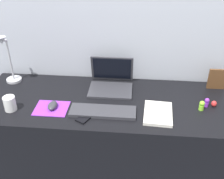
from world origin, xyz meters
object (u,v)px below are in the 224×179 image
(laptop, at_px, (111,80))
(keyboard, at_px, (103,111))
(toy_figurine_lime, at_px, (202,105))
(desk_lamp, at_px, (8,61))
(toy_figurine_purple, at_px, (207,102))
(notebook_pad, at_px, (158,113))
(coffee_mug, at_px, (10,103))
(toy_figurine_red, at_px, (214,103))
(mouse, at_px, (53,105))
(cell_phone, at_px, (86,117))
(picture_frame, at_px, (217,79))

(laptop, relative_size, keyboard, 0.73)
(laptop, bearing_deg, toy_figurine_lime, -21.04)
(desk_lamp, bearing_deg, toy_figurine_purple, -7.76)
(desk_lamp, height_order, toy_figurine_lime, desk_lamp)
(notebook_pad, relative_size, coffee_mug, 2.56)
(toy_figurine_red, bearing_deg, laptop, 165.44)
(notebook_pad, height_order, toy_figurine_red, toy_figurine_red)
(coffee_mug, bearing_deg, toy_figurine_red, 6.96)
(notebook_pad, distance_m, coffee_mug, 0.92)
(toy_figurine_purple, bearing_deg, desk_lamp, 172.24)
(mouse, bearing_deg, toy_figurine_purple, 6.38)
(cell_phone, distance_m, toy_figurine_red, 0.82)
(mouse, bearing_deg, notebook_pad, -0.78)
(desk_lamp, height_order, coffee_mug, desk_lamp)
(laptop, bearing_deg, desk_lamp, -179.97)
(cell_phone, relative_size, desk_lamp, 0.35)
(notebook_pad, xyz_separation_m, toy_figurine_red, (0.36, 0.13, 0.01))
(desk_lamp, bearing_deg, laptop, 0.03)
(toy_figurine_red, bearing_deg, toy_figurine_purple, -169.11)
(laptop, bearing_deg, cell_phone, -108.02)
(keyboard, distance_m, picture_frame, 0.84)
(keyboard, height_order, desk_lamp, desk_lamp)
(keyboard, height_order, mouse, mouse)
(desk_lamp, distance_m, notebook_pad, 1.10)
(coffee_mug, bearing_deg, notebook_pad, 1.80)
(desk_lamp, relative_size, picture_frame, 2.45)
(picture_frame, bearing_deg, desk_lamp, -178.13)
(cell_phone, height_order, toy_figurine_lime, toy_figurine_lime)
(toy_figurine_purple, bearing_deg, mouse, -173.62)
(mouse, distance_m, toy_figurine_purple, 0.98)
(laptop, distance_m, cell_phone, 0.39)
(laptop, xyz_separation_m, mouse, (-0.35, -0.29, -0.03))
(keyboard, height_order, toy_figurine_red, toy_figurine_red)
(cell_phone, bearing_deg, toy_figurine_lime, 40.43)
(toy_figurine_red, xyz_separation_m, toy_figurine_lime, (-0.09, -0.05, 0.01))
(mouse, xyz_separation_m, cell_phone, (0.23, -0.08, -0.02))
(keyboard, bearing_deg, laptop, 85.77)
(keyboard, distance_m, notebook_pad, 0.34)
(laptop, height_order, notebook_pad, laptop)
(coffee_mug, distance_m, toy_figurine_red, 1.29)
(coffee_mug, relative_size, toy_figurine_purple, 1.55)
(desk_lamp, bearing_deg, mouse, -37.68)
(cell_phone, bearing_deg, laptop, 101.00)
(keyboard, xyz_separation_m, coffee_mug, (-0.58, -0.02, 0.04))
(mouse, relative_size, coffee_mug, 1.02)
(keyboard, distance_m, toy_figurine_lime, 0.62)
(picture_frame, relative_size, toy_figurine_purple, 2.48)
(laptop, height_order, keyboard, laptop)
(laptop, relative_size, cell_phone, 2.34)
(mouse, bearing_deg, toy_figurine_lime, 4.12)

